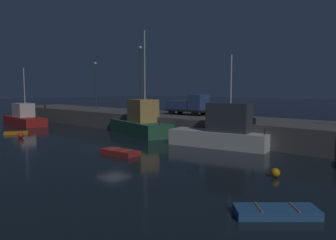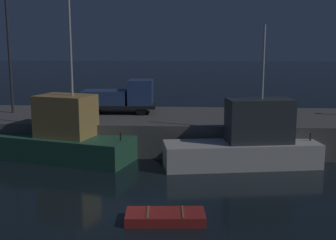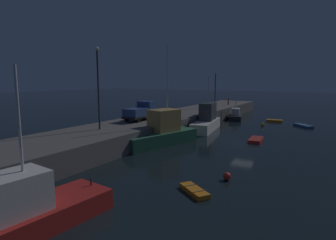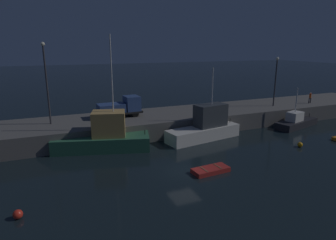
# 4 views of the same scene
# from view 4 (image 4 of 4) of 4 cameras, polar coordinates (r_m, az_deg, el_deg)

# --- Properties ---
(ground_plane) EXTENTS (320.00, 320.00, 0.00)m
(ground_plane) POSITION_cam_4_polar(r_m,az_deg,el_deg) (26.54, 3.16, -10.01)
(ground_plane) COLOR black
(pier_quay) EXTENTS (79.35, 8.50, 2.20)m
(pier_quay) POSITION_cam_4_polar(r_m,az_deg,el_deg) (37.64, -5.40, -0.86)
(pier_quay) COLOR #5B5956
(pier_quay) RESTS_ON ground
(fishing_boat_blue) EXTENTS (7.69, 4.07, 5.53)m
(fishing_boat_blue) POSITION_cam_4_polar(r_m,az_deg,el_deg) (43.99, 23.76, -0.34)
(fishing_boat_blue) COLOR #232328
(fishing_boat_blue) RESTS_ON ground
(fishing_boat_white) EXTENTS (10.62, 5.85, 12.06)m
(fishing_boat_white) POSITION_cam_4_polar(r_m,az_deg,el_deg) (32.08, -12.41, -3.24)
(fishing_boat_white) COLOR #2D6647
(fishing_boat_white) RESTS_ON ground
(fishing_boat_orange) EXTENTS (9.71, 4.16, 8.52)m
(fishing_boat_orange) POSITION_cam_4_polar(r_m,az_deg,el_deg) (35.23, 7.40, -1.32)
(fishing_boat_orange) COLOR silver
(fishing_boat_orange) RESTS_ON ground
(rowboat_white_mid) EXTENTS (3.45, 1.68, 0.45)m
(rowboat_white_mid) POSITION_cam_4_polar(r_m,az_deg,el_deg) (26.54, 8.33, -9.66)
(rowboat_white_mid) COLOR #B22823
(rowboat_white_mid) RESTS_ON ground
(mooring_buoy_near) EXTENTS (0.63, 0.63, 0.63)m
(mooring_buoy_near) POSITION_cam_4_polar(r_m,az_deg,el_deg) (22.15, -27.31, -16.07)
(mooring_buoy_near) COLOR red
(mooring_buoy_near) RESTS_ON ground
(mooring_buoy_mid) EXTENTS (0.56, 0.56, 0.56)m
(mooring_buoy_mid) POSITION_cam_4_polar(r_m,az_deg,el_deg) (35.57, 24.42, -4.41)
(mooring_buoy_mid) COLOR orange
(mooring_buoy_mid) RESTS_ON ground
(lamp_post_east) EXTENTS (0.44, 0.44, 9.12)m
(lamp_post_east) POSITION_cam_4_polar(r_m,az_deg,el_deg) (35.29, -22.72, 7.58)
(lamp_post_east) COLOR #38383D
(lamp_post_east) RESTS_ON pier_quay
(lamp_post_central) EXTENTS (0.44, 0.44, 7.12)m
(lamp_post_central) POSITION_cam_4_polar(r_m,az_deg,el_deg) (45.78, 20.32, 7.80)
(lamp_post_central) COLOR #38383D
(lamp_post_central) RESTS_ON pier_quay
(utility_truck) EXTENTS (5.70, 2.40, 2.53)m
(utility_truck) POSITION_cam_4_polar(r_m,az_deg,el_deg) (37.16, -9.17, 2.51)
(utility_truck) COLOR black
(utility_truck) RESTS_ON pier_quay
(dockworker) EXTENTS (0.45, 0.31, 1.70)m
(dockworker) POSITION_cam_4_polar(r_m,az_deg,el_deg) (50.61, 26.04, 4.07)
(dockworker) COLOR black
(dockworker) RESTS_ON pier_quay
(bollard_central) EXTENTS (0.28, 0.28, 0.60)m
(bollard_central) POSITION_cam_4_polar(r_m,az_deg,el_deg) (37.55, 9.42, 1.17)
(bollard_central) COLOR black
(bollard_central) RESTS_ON pier_quay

